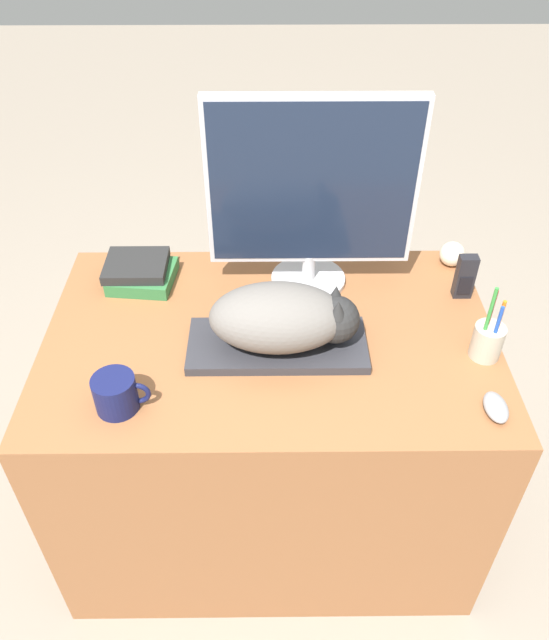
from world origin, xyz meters
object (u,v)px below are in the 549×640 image
Objects in this scene: keyboard at (278,345)px; phone at (466,277)px; coffee_mug at (118,393)px; baseball at (453,254)px; book_stack at (141,272)px; pen_cup at (489,340)px; monitor at (313,191)px; cat at (287,317)px; computer_mouse at (497,407)px.

phone is (0.51, 0.21, 0.05)m from keyboard.
coffee_mug reaches higher than baseball.
coffee_mug is at bearing -87.24° from book_stack.
pen_cup is 1.65× the size of phone.
pen_cup is (0.42, -0.30, -0.24)m from monitor.
phone reaches higher than book_stack.
phone is at bearing 23.36° from cat.
coffee_mug is 1.03m from baseball.
baseball is at bearing 32.13° from coffee_mug.
monitor is 0.69m from coffee_mug.
book_stack reaches higher than keyboard.
keyboard is 0.41m from coffee_mug.
phone is 0.66× the size of book_stack.
cat is 0.49m from pen_cup.
pen_cup reaches higher than phone.
keyboard is 4.80× the size of computer_mouse.
keyboard is 0.82× the size of monitor.
book_stack is at bearing 160.71° from pen_cup.
computer_mouse is (0.49, -0.21, 0.00)m from keyboard.
monitor is 0.48m from phone.
keyboard is 0.40m from monitor.
phone is (0.49, 0.21, -0.04)m from cat.
coffee_mug is 0.88m from pen_cup.
monitor is 0.68m from computer_mouse.
baseball is 0.15m from phone.
keyboard is at bearing -144.97° from baseball.
cat is 0.53m from phone.
cat is 1.71× the size of pen_cup.
monitor is 4.24× the size of coffee_mug.
phone reaches higher than keyboard.
monitor is 0.50m from baseball.
phone is at bearing 86.73° from computer_mouse.
cat is 3.93× the size of computer_mouse.
book_stack is at bearing -175.24° from baseball.
baseball is (0.51, 0.36, 0.02)m from keyboard.
book_stack is (-0.89, 0.07, -0.03)m from phone.
pen_cup is 0.24m from phone.
phone is at bearing 89.93° from pen_cup.
computer_mouse is at bearing -97.36° from pen_cup.
cat is at bearing 176.85° from pen_cup.
computer_mouse is 0.85m from coffee_mug.
phone reaches higher than coffee_mug.
keyboard is 3.47× the size of coffee_mug.
pen_cup is at bearing -3.02° from keyboard.
book_stack is (-0.38, 0.29, 0.02)m from keyboard.
book_stack is (-0.90, -0.07, -0.00)m from baseball.
computer_mouse is at bearing -23.56° from keyboard.
cat is 0.67× the size of monitor.
book_stack is (-0.89, 0.31, -0.02)m from pen_cup.
keyboard is 2.09× the size of pen_cup.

